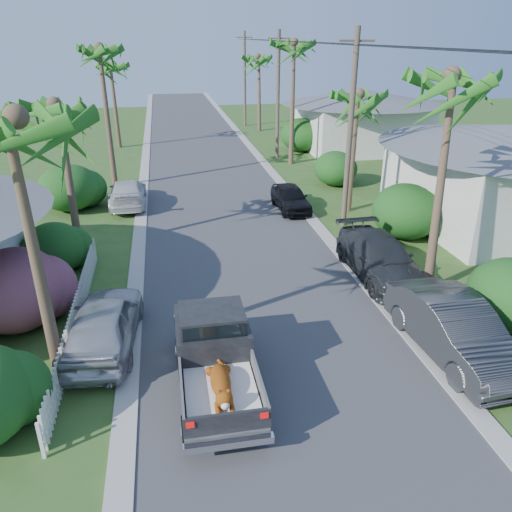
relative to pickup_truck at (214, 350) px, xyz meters
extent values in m
plane|color=#2F541F|center=(1.96, -2.01, -1.01)|extent=(120.00, 120.00, 0.00)
cube|color=#38383A|center=(1.96, 22.99, -1.00)|extent=(8.00, 100.00, 0.02)
cube|color=#A5A39E|center=(-2.34, 22.99, -0.98)|extent=(0.60, 100.00, 0.06)
cube|color=#A5A39E|center=(6.26, 22.99, -0.98)|extent=(0.60, 100.00, 0.06)
cylinder|color=black|center=(-0.85, -2.21, -0.63)|extent=(0.28, 0.76, 0.76)
cylinder|color=black|center=(0.85, -2.21, -0.63)|extent=(0.28, 0.76, 0.76)
cylinder|color=black|center=(-0.85, 1.04, -0.63)|extent=(0.28, 0.76, 0.76)
cylinder|color=black|center=(0.85, 1.04, -0.63)|extent=(0.28, 0.76, 0.76)
cube|color=slate|center=(0.00, -1.56, -0.39)|extent=(1.90, 2.40, 0.24)
cube|color=slate|center=(-0.92, -1.56, -0.01)|extent=(0.06, 2.40, 0.55)
cube|color=slate|center=(0.92, -1.56, -0.01)|extent=(0.06, 2.40, 0.55)
cube|color=black|center=(0.00, -2.73, -0.03)|extent=(1.92, 0.08, 0.52)
cube|color=silver|center=(0.00, -2.89, -0.46)|extent=(1.98, 0.18, 0.18)
cube|color=red|center=(-0.80, -2.78, 0.09)|extent=(0.18, 0.05, 0.14)
cube|color=red|center=(0.80, -2.78, 0.09)|extent=(0.18, 0.05, 0.14)
cube|color=black|center=(0.00, 0.29, 0.04)|extent=(1.94, 1.65, 1.10)
cube|color=black|center=(0.00, 0.29, 0.77)|extent=(1.70, 1.35, 0.55)
cube|color=black|center=(0.00, -0.38, 0.74)|extent=(1.60, 0.05, 0.45)
cube|color=black|center=(0.00, 1.54, -0.11)|extent=(1.94, 1.20, 0.80)
cube|color=white|center=(0.00, -1.56, -0.19)|extent=(1.70, 2.10, 0.16)
ellipsoid|color=orange|center=(0.00, -1.46, 0.11)|extent=(0.48, 1.25, 0.43)
sphere|color=orange|center=(0.00, -2.21, 0.19)|extent=(0.40, 0.40, 0.40)
ellipsoid|color=white|center=(0.00, -1.46, 0.01)|extent=(0.32, 0.86, 0.18)
imported|color=#2B2D30|center=(6.96, -0.01, -0.15)|extent=(2.12, 5.31, 1.72)
imported|color=#2B2E30|center=(6.96, 5.27, -0.24)|extent=(2.20, 5.33, 1.54)
imported|color=black|center=(5.56, 13.77, -0.35)|extent=(1.65, 3.90, 1.32)
imported|color=#B5B6BC|center=(-3.04, 2.24, -0.21)|extent=(2.28, 4.85, 1.61)
imported|color=silver|center=(-3.04, 16.14, -0.32)|extent=(2.04, 4.83, 1.39)
cone|color=brown|center=(-4.24, 0.99, 2.49)|extent=(0.36, 0.71, 7.01)
cone|color=brown|center=(-4.84, 9.99, 2.09)|extent=(0.36, 0.61, 6.21)
cone|color=brown|center=(-4.04, 19.99, 2.99)|extent=(0.36, 0.36, 8.00)
cone|color=brown|center=(-4.54, 31.99, 2.24)|extent=(0.36, 0.75, 6.51)
cone|color=brown|center=(8.26, 3.99, 2.74)|extent=(0.36, 0.73, 7.51)
cone|color=brown|center=(8.56, 12.99, 1.99)|extent=(0.36, 0.54, 6.01)
cone|color=brown|center=(8.16, 23.99, 3.09)|extent=(0.36, 0.36, 8.20)
cone|color=brown|center=(8.46, 37.99, 2.39)|extent=(0.36, 0.63, 6.81)
ellipsoid|color=#C71C78|center=(-5.84, 3.99, 0.29)|extent=(3.00, 3.30, 2.60)
ellipsoid|color=#123F18|center=(-5.44, 7.99, -0.01)|extent=(2.40, 2.64, 2.00)
ellipsoid|color=#123F18|center=(-6.04, 15.99, 0.19)|extent=(3.20, 3.52, 2.40)
ellipsoid|color=#123F18|center=(9.76, 8.99, 0.24)|extent=(3.00, 3.30, 2.50)
ellipsoid|color=#123F18|center=(9.46, 17.99, 0.04)|extent=(2.60, 2.86, 2.10)
ellipsoid|color=#123F18|center=(9.96, 27.99, 0.29)|extent=(3.20, 3.52, 2.60)
cube|color=white|center=(-4.04, 3.49, -0.51)|extent=(0.10, 11.00, 1.00)
cube|color=silver|center=(14.96, 9.99, 0.89)|extent=(8.00, 9.00, 3.80)
cone|color=#595B60|center=(14.96, 9.99, 3.29)|extent=(6.48, 6.48, 1.00)
cube|color=silver|center=(14.96, 27.99, 0.79)|extent=(9.00, 8.00, 3.60)
cone|color=#595B60|center=(14.96, 27.99, 3.09)|extent=(6.48, 6.48, 1.00)
cylinder|color=brown|center=(7.56, 10.99, 3.49)|extent=(0.26, 0.26, 9.00)
cube|color=brown|center=(7.56, 10.99, 7.39)|extent=(1.60, 0.10, 0.10)
cylinder|color=brown|center=(7.56, 25.99, 3.49)|extent=(0.26, 0.26, 9.00)
cube|color=brown|center=(7.56, 25.99, 7.39)|extent=(1.60, 0.10, 0.10)
cylinder|color=brown|center=(7.56, 40.99, 3.49)|extent=(0.26, 0.26, 9.00)
cube|color=brown|center=(7.56, 40.99, 7.39)|extent=(1.60, 0.10, 0.10)
camera|label=1|loc=(-0.91, -11.06, 7.64)|focal=35.00mm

